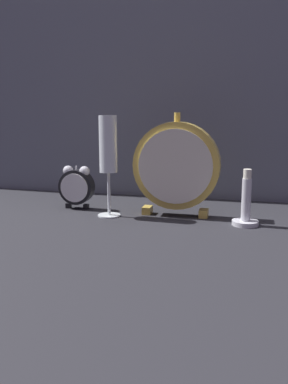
{
  "coord_description": "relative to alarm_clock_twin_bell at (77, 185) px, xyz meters",
  "views": [
    {
      "loc": [
        0.23,
        -0.84,
        0.25
      ],
      "look_at": [
        0.0,
        0.08,
        0.06
      ],
      "focal_mm": 40.0,
      "sensor_mm": 36.0,
      "label": 1
    }
  ],
  "objects": [
    {
      "name": "ground_plane",
      "position": [
        0.18,
        -0.12,
        -0.06
      ],
      "size": [
        4.0,
        4.0,
        0.0
      ],
      "primitive_type": "plane",
      "color": "#232328"
    },
    {
      "name": "fabric_backdrop_drape",
      "position": [
        0.18,
        0.2,
        0.26
      ],
      "size": [
        1.59,
        0.01,
        0.63
      ],
      "primitive_type": "cube",
      "color": "slate",
      "rests_on": "ground_plane"
    },
    {
      "name": "alarm_clock_twin_bell",
      "position": [
        0.0,
        0.0,
        0.0
      ],
      "size": [
        0.09,
        0.03,
        0.11
      ],
      "color": "black",
      "rests_on": "ground_plane"
    },
    {
      "name": "mantel_clock_silver",
      "position": [
        0.25,
        -0.01,
        0.06
      ],
      "size": [
        0.2,
        0.04,
        0.24
      ],
      "color": "gold",
      "rests_on": "ground_plane"
    },
    {
      "name": "champagne_flute",
      "position": [
        0.1,
        -0.05,
        0.09
      ],
      "size": [
        0.05,
        0.05,
        0.23
      ],
      "color": "silver",
      "rests_on": "ground_plane"
    },
    {
      "name": "brass_candlestick",
      "position": [
        0.41,
        -0.06,
        -0.02
      ],
      "size": [
        0.06,
        0.06,
        0.12
      ],
      "color": "silver",
      "rests_on": "ground_plane"
    }
  ]
}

